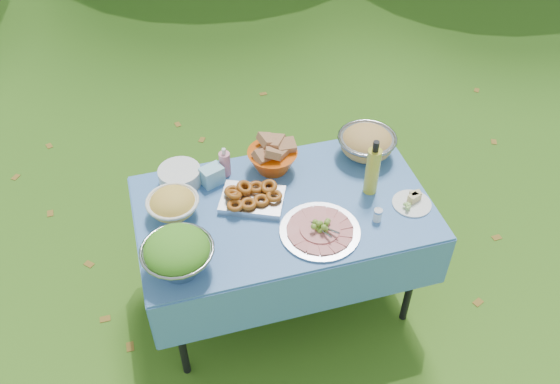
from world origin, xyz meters
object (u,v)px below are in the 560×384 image
Objects in this scene: bread_bowl at (273,156)px; charcuterie_platter at (320,226)px; plate_stack at (180,176)px; pasta_bowl_steel at (367,142)px; oil_bottle at (373,167)px; picnic_table at (283,255)px; salad_bowl at (178,253)px.

bread_bowl is 0.68× the size of charcuterie_platter.
pasta_bowl_steel is (1.01, -0.05, 0.04)m from plate_stack.
bread_bowl is 0.52m from charcuterie_platter.
pasta_bowl_steel is (0.52, -0.02, -0.01)m from bread_bowl.
oil_bottle is at bearing -107.24° from pasta_bowl_steel.
picnic_table is at bearing 178.44° from oil_bottle.
plate_stack is (0.09, 0.57, -0.06)m from salad_bowl.
oil_bottle is at bearing 13.65° from salad_bowl.
charcuterie_platter is (-0.42, -0.48, -0.04)m from pasta_bowl_steel.
charcuterie_platter is (0.68, 0.04, -0.06)m from salad_bowl.
oil_bottle is (0.46, -0.01, 0.54)m from picnic_table.
salad_bowl reaches higher than plate_stack.
oil_bottle is at bearing -34.55° from bread_bowl.
bread_bowl is 0.83× the size of oil_bottle.
picnic_table is 0.55m from bread_bowl.
bread_bowl reaches higher than plate_stack.
oil_bottle is (1.02, 0.25, 0.05)m from salad_bowl.
charcuterie_platter is at bearing 3.44° from salad_bowl.
salad_bowl is at bearing -99.01° from plate_stack.
pasta_bowl_steel is 0.81× the size of charcuterie_platter.
bread_bowl reaches higher than charcuterie_platter.
salad_bowl is 1.03× the size of pasta_bowl_steel.
salad_bowl is 1.05m from oil_bottle.
pasta_bowl_steel is at bearing 25.38° from salad_bowl.
bread_bowl is at bearing -2.73° from plate_stack.
bread_bowl is (0.58, 0.55, -0.02)m from salad_bowl.
charcuterie_platter is (0.59, -0.53, -0.00)m from plate_stack.
salad_bowl is 0.68m from charcuterie_platter.
salad_bowl is 1.22m from pasta_bowl_steel.
oil_bottle is at bearing -1.56° from picnic_table.
plate_stack is (-0.47, 0.31, 0.43)m from picnic_table.
pasta_bowl_steel is at bearing -2.67° from plate_stack.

